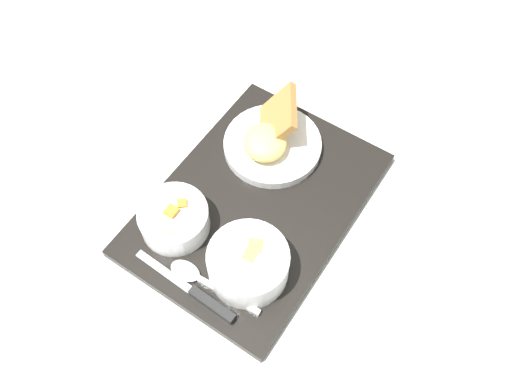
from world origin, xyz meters
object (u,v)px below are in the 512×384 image
bowl_soup (248,262)px  spoon (200,279)px  bowl_salad (174,218)px  plate_main (271,141)px  knife (203,298)px

bowl_soup → spoon: bearing=137.8°
bowl_salad → plate_main: bearing=-8.3°
bowl_soup → plate_main: bearing=27.6°
bowl_soup → spoon: size_ratio=0.78×
plate_main → spoon: plate_main is taller
bowl_soup → plate_main: size_ratio=0.72×
plate_main → knife: size_ratio=0.91×
bowl_salad → knife: bearing=-121.4°
bowl_soup → plate_main: (0.22, 0.11, -0.01)m
bowl_soup → plate_main: 0.25m
bowl_salad → spoon: 0.11m
bowl_soup → bowl_salad: bearing=92.9°
bowl_salad → plate_main: size_ratio=0.65×
knife → bowl_soup: bearing=-110.4°
plate_main → spoon: size_ratio=1.08×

